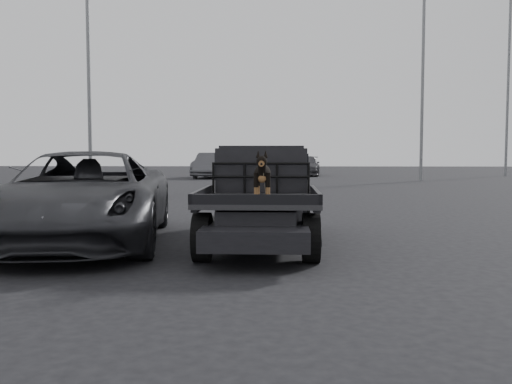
{
  "coord_description": "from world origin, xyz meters",
  "views": [
    {
      "loc": [
        -0.33,
        -8.29,
        1.68
      ],
      "look_at": [
        -0.68,
        -0.35,
        1.12
      ],
      "focal_mm": 40.0,
      "sensor_mm": 36.0,
      "label": 1
    }
  ],
  "objects_px": {
    "parked_suv": "(84,198)",
    "distant_car_a": "(211,165)",
    "flatbed_ute": "(260,219)",
    "floodlight_mid": "(423,49)",
    "floodlight_far": "(509,71)",
    "distant_car_b": "(306,166)",
    "dog": "(262,177)",
    "floodlight_near": "(88,41)"
  },
  "relations": [
    {
      "from": "floodlight_mid",
      "to": "dog",
      "type": "bearing_deg",
      "value": -108.75
    },
    {
      "from": "dog",
      "to": "parked_suv",
      "type": "height_order",
      "value": "parked_suv"
    },
    {
      "from": "flatbed_ute",
      "to": "parked_suv",
      "type": "relative_size",
      "value": 0.88
    },
    {
      "from": "parked_suv",
      "to": "floodlight_far",
      "type": "height_order",
      "value": "floodlight_far"
    },
    {
      "from": "parked_suv",
      "to": "floodlight_mid",
      "type": "bearing_deg",
      "value": 54.8
    },
    {
      "from": "parked_suv",
      "to": "floodlight_near",
      "type": "distance_m",
      "value": 18.97
    },
    {
      "from": "flatbed_ute",
      "to": "floodlight_far",
      "type": "xyz_separation_m",
      "value": [
        16.21,
        30.61,
        6.89
      ]
    },
    {
      "from": "distant_car_b",
      "to": "floodlight_far",
      "type": "height_order",
      "value": "floodlight_far"
    },
    {
      "from": "distant_car_a",
      "to": "floodlight_far",
      "type": "distance_m",
      "value": 21.72
    },
    {
      "from": "flatbed_ute",
      "to": "floodlight_far",
      "type": "height_order",
      "value": "floodlight_far"
    },
    {
      "from": "distant_car_b",
      "to": "floodlight_far",
      "type": "distance_m",
      "value": 15.55
    },
    {
      "from": "flatbed_ute",
      "to": "distant_car_a",
      "type": "distance_m",
      "value": 27.41
    },
    {
      "from": "dog",
      "to": "distant_car_b",
      "type": "relative_size",
      "value": 0.15
    },
    {
      "from": "flatbed_ute",
      "to": "distant_car_b",
      "type": "relative_size",
      "value": 1.12
    },
    {
      "from": "floodlight_far",
      "to": "distant_car_b",
      "type": "bearing_deg",
      "value": -179.91
    },
    {
      "from": "dog",
      "to": "floodlight_far",
      "type": "bearing_deg",
      "value": 63.38
    },
    {
      "from": "floodlight_near",
      "to": "flatbed_ute",
      "type": "bearing_deg",
      "value": -62.44
    },
    {
      "from": "distant_car_b",
      "to": "floodlight_mid",
      "type": "xyz_separation_m",
      "value": [
        6.37,
        -7.3,
        6.92
      ]
    },
    {
      "from": "flatbed_ute",
      "to": "distant_car_b",
      "type": "bearing_deg",
      "value": 85.97
    },
    {
      "from": "dog",
      "to": "flatbed_ute",
      "type": "bearing_deg",
      "value": 93.21
    },
    {
      "from": "dog",
      "to": "distant_car_a",
      "type": "distance_m",
      "value": 28.95
    },
    {
      "from": "parked_suv",
      "to": "floodlight_far",
      "type": "relative_size",
      "value": 0.45
    },
    {
      "from": "flatbed_ute",
      "to": "floodlight_mid",
      "type": "relative_size",
      "value": 0.38
    },
    {
      "from": "parked_suv",
      "to": "flatbed_ute",
      "type": "bearing_deg",
      "value": -7.52
    },
    {
      "from": "flatbed_ute",
      "to": "distant_car_a",
      "type": "height_order",
      "value": "distant_car_a"
    },
    {
      "from": "floodlight_near",
      "to": "floodlight_far",
      "type": "relative_size",
      "value": 0.95
    },
    {
      "from": "floodlight_far",
      "to": "dog",
      "type": "bearing_deg",
      "value": -116.62
    },
    {
      "from": "parked_suv",
      "to": "floodlight_near",
      "type": "bearing_deg",
      "value": 99.81
    },
    {
      "from": "dog",
      "to": "distant_car_b",
      "type": "xyz_separation_m",
      "value": [
        2.07,
        32.14,
        -0.59
      ]
    },
    {
      "from": "flatbed_ute",
      "to": "distant_car_a",
      "type": "bearing_deg",
      "value": 98.83
    },
    {
      "from": "distant_car_b",
      "to": "floodlight_mid",
      "type": "distance_m",
      "value": 11.9
    },
    {
      "from": "dog",
      "to": "floodlight_mid",
      "type": "distance_m",
      "value": 26.99
    },
    {
      "from": "dog",
      "to": "distant_car_a",
      "type": "height_order",
      "value": "dog"
    },
    {
      "from": "distant_car_a",
      "to": "distant_car_b",
      "type": "height_order",
      "value": "distant_car_a"
    },
    {
      "from": "flatbed_ute",
      "to": "parked_suv",
      "type": "xyz_separation_m",
      "value": [
        -3.24,
        -0.05,
        0.39
      ]
    },
    {
      "from": "parked_suv",
      "to": "distant_car_a",
      "type": "height_order",
      "value": "parked_suv"
    },
    {
      "from": "dog",
      "to": "floodlight_mid",
      "type": "relative_size",
      "value": 0.05
    },
    {
      "from": "dog",
      "to": "parked_suv",
      "type": "relative_size",
      "value": 0.12
    },
    {
      "from": "flatbed_ute",
      "to": "floodlight_far",
      "type": "relative_size",
      "value": 0.4
    },
    {
      "from": "distant_car_a",
      "to": "floodlight_mid",
      "type": "relative_size",
      "value": 0.36
    },
    {
      "from": "flatbed_ute",
      "to": "floodlight_near",
      "type": "relative_size",
      "value": 0.42
    },
    {
      "from": "flatbed_ute",
      "to": "floodlight_mid",
      "type": "xyz_separation_m",
      "value": [
        8.52,
        23.29,
        7.16
      ]
    }
  ]
}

